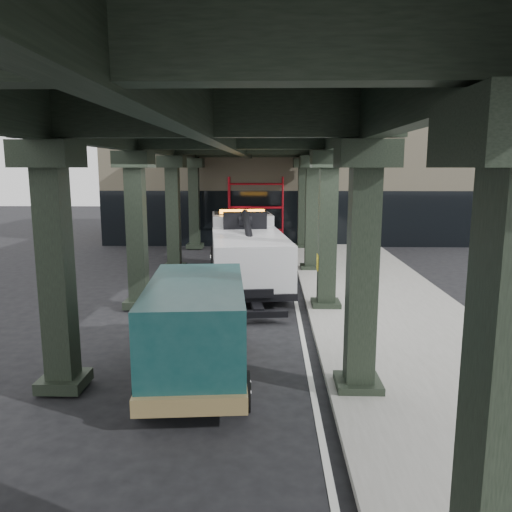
# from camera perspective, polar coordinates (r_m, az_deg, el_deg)

# --- Properties ---
(ground) EXTENTS (90.00, 90.00, 0.00)m
(ground) POSITION_cam_1_polar(r_m,az_deg,el_deg) (14.25, -1.73, -8.34)
(ground) COLOR black
(ground) RESTS_ON ground
(sidewalk) EXTENTS (5.00, 40.00, 0.15)m
(sidewalk) POSITION_cam_1_polar(r_m,az_deg,el_deg) (16.54, 14.54, -5.78)
(sidewalk) COLOR gray
(sidewalk) RESTS_ON ground
(lane_stripe) EXTENTS (0.12, 38.00, 0.01)m
(lane_stripe) POSITION_cam_1_polar(r_m,az_deg,el_deg) (16.16, 4.75, -6.11)
(lane_stripe) COLOR silver
(lane_stripe) RESTS_ON ground
(viaduct) EXTENTS (7.40, 32.00, 6.40)m
(viaduct) POSITION_cam_1_polar(r_m,az_deg,el_deg) (15.58, -2.91, 13.59)
(viaduct) COLOR black
(viaduct) RESTS_ON ground
(building) EXTENTS (22.00, 10.00, 8.00)m
(building) POSITION_cam_1_polar(r_m,az_deg,el_deg) (33.53, 3.73, 9.19)
(building) COLOR #C6B793
(building) RESTS_ON ground
(scaffolding) EXTENTS (3.08, 0.88, 4.00)m
(scaffolding) POSITION_cam_1_polar(r_m,az_deg,el_deg) (28.26, -0.00, 5.21)
(scaffolding) COLOR red
(scaffolding) RESTS_ON ground
(tow_truck) EXTENTS (3.49, 9.08, 2.91)m
(tow_truck) POSITION_cam_1_polar(r_m,az_deg,el_deg) (19.34, -1.20, 0.90)
(tow_truck) COLOR black
(tow_truck) RESTS_ON ground
(towed_van) EXTENTS (2.52, 5.47, 2.15)m
(towed_van) POSITION_cam_1_polar(r_m,az_deg,el_deg) (10.93, -6.74, -7.81)
(towed_van) COLOR #0F3738
(towed_van) RESTS_ON ground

